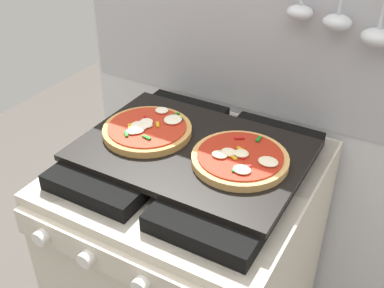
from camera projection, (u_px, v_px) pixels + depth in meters
The scene contains 5 objects.
kitchen_backsplash at pixel (246, 130), 1.45m from camera, with size 1.10×0.09×1.55m.
stove at pixel (192, 278), 1.39m from camera, with size 0.60×0.64×0.90m.
baking_tray at pixel (192, 150), 1.14m from camera, with size 0.54×0.38×0.02m, color black.
pizza_left at pixel (148, 129), 1.19m from camera, with size 0.23×0.23×0.03m.
pizza_right at pixel (241, 158), 1.08m from camera, with size 0.23×0.23×0.03m.
Camera 1 is at (0.47, -0.83, 1.54)m, focal length 43.89 mm.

